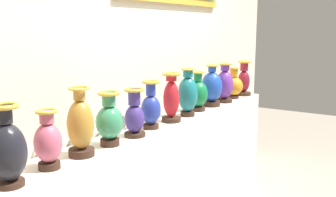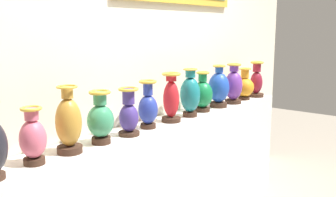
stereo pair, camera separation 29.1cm
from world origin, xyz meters
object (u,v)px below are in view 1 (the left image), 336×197
Objects in this scene: vase_onyx at (8,151)px; vase_jade at (109,121)px; vase_crimson at (171,99)px; vase_emerald at (198,94)px; vase_rose at (48,142)px; vase_violet at (225,85)px; vase_indigo at (135,115)px; vase_burgundy at (244,80)px; vase_amber at (234,85)px; vase_teal at (188,94)px; vase_ochre at (80,126)px; vase_sapphire at (212,87)px; vase_cobalt at (151,108)px.

vase_jade is at bearing 1.80° from vase_onyx.
vase_emerald is (0.45, 0.02, -0.03)m from vase_crimson.
vase_rose is at bearing -179.36° from vase_emerald.
vase_jade is 0.88× the size of vase_violet.
vase_indigo is 1.85m from vase_burgundy.
vase_emerald is (1.62, 0.02, 0.01)m from vase_rose.
vase_onyx is 1.42m from vase_crimson.
vase_amber is 0.86× the size of vase_burgundy.
vase_teal is 1.06× the size of vase_burgundy.
vase_indigo is (0.24, -0.01, -0.01)m from vase_jade.
vase_ochre is at bearing 179.82° from vase_crimson.
vase_ochre is at bearing 179.25° from vase_teal.
vase_burgundy is at bearing -0.72° from vase_indigo.
vase_emerald is at bearing 176.60° from vase_sapphire.
vase_rose is 2.10m from vase_violet.
vase_violet is (2.34, 0.01, 0.00)m from vase_onyx.
vase_violet reaches higher than vase_emerald.
vase_cobalt is at bearing 1.89° from vase_onyx.
vase_ochre is at bearing -179.15° from vase_cobalt.
vase_rose is 0.82× the size of vase_crimson.
vase_burgundy is (0.69, -0.03, -0.01)m from vase_sapphire.
vase_emerald is at bearing 0.51° from vase_ochre.
vase_emerald is at bearing 0.17° from vase_cobalt.
vase_indigo is at bearing -179.48° from vase_sapphire.
vase_ochre is 1.21× the size of vase_indigo.
vase_sapphire reaches higher than vase_cobalt.
vase_crimson is 1.10× the size of vase_emerald.
vase_crimson reaches higher than vase_indigo.
vase_burgundy is at bearing -1.02° from vase_teal.
vase_sapphire is at bearing 0.16° from vase_jade.
vase_rose is 0.98× the size of vase_amber.
vase_amber is at bearing -0.09° from vase_indigo.
vase_jade is 0.71m from vase_crimson.
vase_crimson is at bearing 1.02° from vase_onyx.
vase_violet is 1.03× the size of vase_burgundy.
vase_ochre reaches higher than vase_indigo.
vase_ochre is at bearing 179.59° from vase_amber.
vase_jade is at bearing -179.10° from vase_emerald.
vase_crimson is at bearing 0.24° from vase_jade.
vase_ochre reaches higher than vase_teal.
vase_onyx is 0.25m from vase_rose.
vase_onyx is 1.24× the size of vase_rose.
vase_indigo is 0.85× the size of vase_crimson.
vase_emerald is at bearing 1.94° from vase_crimson.
vase_burgundy is at bearing -1.37° from vase_crimson.
vase_onyx is 2.34m from vase_violet.
vase_crimson is at bearing 176.91° from vase_teal.
vase_indigo is at bearing -178.44° from vase_emerald.
vase_jade is at bearing 179.42° from vase_teal.
vase_emerald is 1.09× the size of vase_amber.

